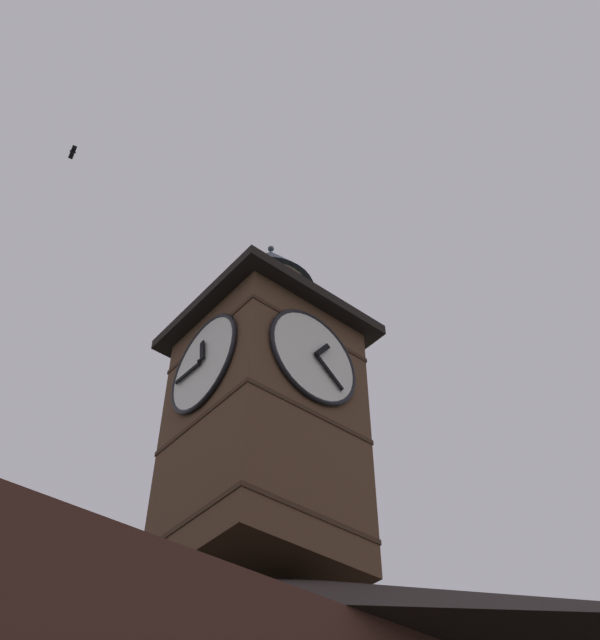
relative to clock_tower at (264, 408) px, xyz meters
name	(u,v)px	position (x,y,z in m)	size (l,w,h in m)	color
clock_tower	(264,408)	(0.00, 0.00, 0.00)	(3.79, 3.79, 9.01)	brown
flying_bird_high	(73,152)	(4.50, -3.99, 9.65)	(0.23, 0.52, 0.10)	black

